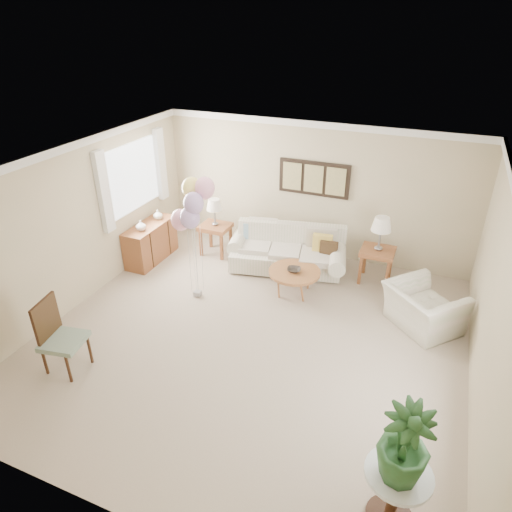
# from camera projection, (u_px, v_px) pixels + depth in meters

# --- Properties ---
(ground_plane) EXTENTS (6.00, 6.00, 0.00)m
(ground_plane) POSITION_uv_depth(u_px,v_px,m) (252.00, 338.00, 6.81)
(ground_plane) COLOR tan
(room_shell) EXTENTS (6.04, 6.04, 2.60)m
(room_shell) POSITION_uv_depth(u_px,v_px,m) (246.00, 236.00, 6.15)
(room_shell) COLOR beige
(room_shell) RESTS_ON ground
(wall_art_triptych) EXTENTS (1.35, 0.06, 0.65)m
(wall_art_triptych) POSITION_uv_depth(u_px,v_px,m) (314.00, 179.00, 8.48)
(wall_art_triptych) COLOR black
(wall_art_triptych) RESTS_ON ground
(sofa) EXTENTS (2.39, 1.23, 0.82)m
(sofa) POSITION_uv_depth(u_px,v_px,m) (287.00, 252.00, 8.51)
(sofa) COLOR beige
(sofa) RESTS_ON ground
(end_table_left) EXTENTS (0.57, 0.52, 0.62)m
(end_table_left) POSITION_uv_depth(u_px,v_px,m) (215.00, 230.00, 8.94)
(end_table_left) COLOR brown
(end_table_left) RESTS_ON ground
(end_table_right) EXTENTS (0.58, 0.53, 0.63)m
(end_table_right) POSITION_uv_depth(u_px,v_px,m) (377.00, 255.00, 8.00)
(end_table_right) COLOR brown
(end_table_right) RESTS_ON ground
(lamp_left) EXTENTS (0.30, 0.30, 0.53)m
(lamp_left) POSITION_uv_depth(u_px,v_px,m) (214.00, 205.00, 8.70)
(lamp_left) COLOR gray
(lamp_left) RESTS_ON end_table_left
(lamp_right) EXTENTS (0.35, 0.35, 0.61)m
(lamp_right) POSITION_uv_depth(u_px,v_px,m) (382.00, 225.00, 7.73)
(lamp_right) COLOR gray
(lamp_right) RESTS_ON end_table_right
(coffee_table) EXTENTS (0.88, 0.88, 0.44)m
(coffee_table) POSITION_uv_depth(u_px,v_px,m) (294.00, 273.00, 7.69)
(coffee_table) COLOR #99562D
(coffee_table) RESTS_ON ground
(decor_bowl) EXTENTS (0.27, 0.27, 0.06)m
(decor_bowl) POSITION_uv_depth(u_px,v_px,m) (294.00, 270.00, 7.65)
(decor_bowl) COLOR #302923
(decor_bowl) RESTS_ON coffee_table
(armchair) EXTENTS (1.36, 1.36, 0.67)m
(armchair) POSITION_uv_depth(u_px,v_px,m) (423.00, 308.00, 6.90)
(armchair) COLOR beige
(armchair) RESTS_ON ground
(side_table) EXTENTS (0.62, 0.62, 0.67)m
(side_table) POSITION_uv_depth(u_px,v_px,m) (396.00, 484.00, 4.15)
(side_table) COLOR silver
(side_table) RESTS_ON ground
(potted_plant) EXTENTS (0.55, 0.55, 0.81)m
(potted_plant) POSITION_uv_depth(u_px,v_px,m) (405.00, 444.00, 3.86)
(potted_plant) COLOR #24451D
(potted_plant) RESTS_ON side_table
(accent_chair) EXTENTS (0.59, 0.59, 1.04)m
(accent_chair) POSITION_uv_depth(u_px,v_px,m) (58.00, 335.00, 6.01)
(accent_chair) COLOR gray
(accent_chair) RESTS_ON ground
(credenza) EXTENTS (0.46, 1.20, 0.74)m
(credenza) POSITION_uv_depth(u_px,v_px,m) (151.00, 242.00, 8.79)
(credenza) COLOR brown
(credenza) RESTS_ON ground
(vase_white) EXTENTS (0.21, 0.21, 0.19)m
(vase_white) POSITION_uv_depth(u_px,v_px,m) (141.00, 225.00, 8.35)
(vase_white) COLOR silver
(vase_white) RESTS_ON credenza
(vase_sage) EXTENTS (0.21, 0.21, 0.19)m
(vase_sage) POSITION_uv_depth(u_px,v_px,m) (158.00, 214.00, 8.81)
(vase_sage) COLOR beige
(vase_sage) RESTS_ON credenza
(balloon_cluster) EXTENTS (0.67, 0.58, 2.10)m
(balloon_cluster) POSITION_uv_depth(u_px,v_px,m) (192.00, 204.00, 7.01)
(balloon_cluster) COLOR gray
(balloon_cluster) RESTS_ON ground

